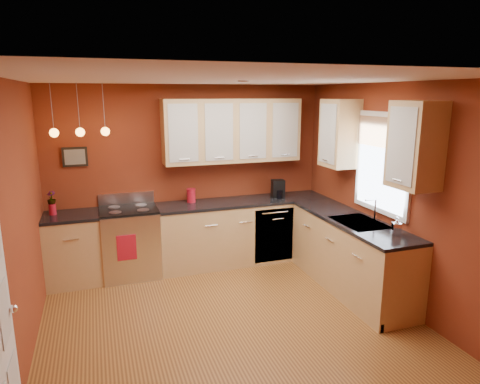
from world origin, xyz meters
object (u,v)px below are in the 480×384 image
object	(u,v)px
coffee_maker	(278,189)
gas_range	(130,242)
red_canister	(191,195)
soap_pump	(397,226)
sink	(359,224)

from	to	relation	value
coffee_maker	gas_range	bearing A→B (deg)	-171.58
red_canister	soap_pump	distance (m)	2.84
gas_range	sink	distance (m)	3.05
gas_range	soap_pump	size ratio (longest dim) A/B	5.40
sink	red_canister	size ratio (longest dim) A/B	3.54
gas_range	sink	world-z (taller)	sink
gas_range	red_canister	xyz separation A→B (m)	(0.89, 0.13, 0.56)
sink	soap_pump	world-z (taller)	sink
sink	soap_pump	xyz separation A→B (m)	(0.10, -0.55, 0.13)
gas_range	soap_pump	bearing A→B (deg)	-36.93
coffee_maker	soap_pump	world-z (taller)	coffee_maker
gas_range	red_canister	bearing A→B (deg)	8.12
red_canister	coffee_maker	size ratio (longest dim) A/B	0.74
coffee_maker	soap_pump	xyz separation A→B (m)	(0.53, -2.04, -0.02)
gas_range	soap_pump	xyz separation A→B (m)	(2.72, -2.05, 0.56)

